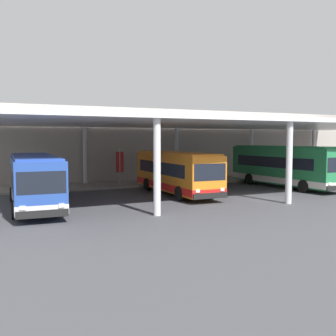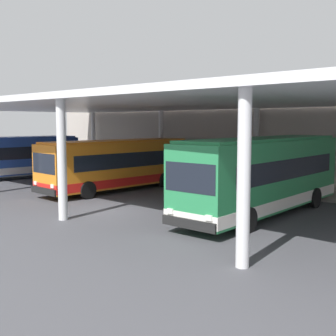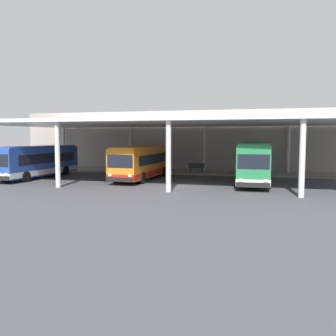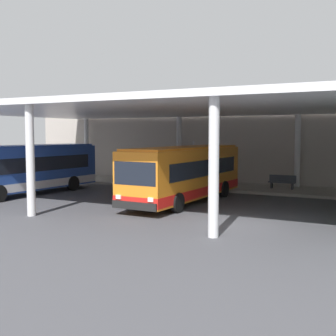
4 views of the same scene
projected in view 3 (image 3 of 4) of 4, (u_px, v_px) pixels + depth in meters
name	position (u px, v px, depth m)	size (l,w,h in m)	color
ground_plane	(177.00, 187.00, 28.95)	(200.00, 200.00, 0.00)	#47474C
platform_kerb	(202.00, 172.00, 40.23)	(42.00, 4.50, 0.18)	gray
station_building_facade	(207.00, 141.00, 43.05)	(48.00, 1.60, 7.20)	#ADA399
canopy_shelter	(191.00, 124.00, 33.77)	(40.00, 17.00, 5.55)	silver
bus_nearest_bay	(38.00, 161.00, 35.51)	(3.10, 10.65, 3.17)	#284CA8
bus_second_bay	(143.00, 162.00, 34.47)	(2.95, 10.60, 3.17)	orange
bus_middle_bay	(254.00, 162.00, 31.57)	(2.96, 11.40, 3.57)	#28844C
bench_waiting	(196.00, 167.00, 40.41)	(1.80, 0.45, 0.92)	#383D47
banner_sign	(142.00, 155.00, 41.09)	(0.70, 0.12, 3.20)	#B2B2B7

